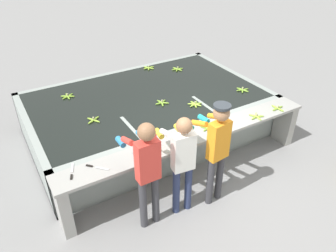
{
  "coord_description": "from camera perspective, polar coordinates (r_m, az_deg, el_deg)",
  "views": [
    {
      "loc": [
        -2.6,
        -3.33,
        3.87
      ],
      "look_at": [
        0.0,
        1.04,
        0.62
      ],
      "focal_mm": 35.0,
      "sensor_mm": 36.0,
      "label": 1
    }
  ],
  "objects": [
    {
      "name": "wash_tank",
      "position": [
        6.77,
        -3.66,
        2.01
      ],
      "size": [
        4.61,
        2.89,
        0.88
      ],
      "color": "gray",
      "rests_on": "ground"
    },
    {
      "name": "banana_bunch_floating_3",
      "position": [
        6.89,
        12.85,
        6.17
      ],
      "size": [
        0.28,
        0.28,
        0.08
      ],
      "color": "#75A333",
      "rests_on": "wash_tank"
    },
    {
      "name": "banana_bunch_ledge_0",
      "position": [
        6.37,
        18.55,
        2.96
      ],
      "size": [
        0.28,
        0.28,
        0.08
      ],
      "color": "#8CB738",
      "rests_on": "work_ledge"
    },
    {
      "name": "ground_plane",
      "position": [
        5.73,
        5.42,
        -10.07
      ],
      "size": [
        80.0,
        80.0,
        0.0
      ],
      "primitive_type": "plane",
      "color": "gray",
      "rests_on": "ground"
    },
    {
      "name": "banana_bunch_ledge_2",
      "position": [
        5.52,
        7.09,
        -0.27
      ],
      "size": [
        0.28,
        0.28,
        0.08
      ],
      "color": "#8CB738",
      "rests_on": "work_ledge"
    },
    {
      "name": "knife_1",
      "position": [
        4.74,
        -16.43,
        -7.95
      ],
      "size": [
        0.15,
        0.34,
        0.02
      ],
      "color": "silver",
      "rests_on": "work_ledge"
    },
    {
      "name": "banana_bunch_floating_6",
      "position": [
        6.76,
        -17.07,
        4.97
      ],
      "size": [
        0.26,
        0.28,
        0.08
      ],
      "color": "#7FAD33",
      "rests_on": "wash_tank"
    },
    {
      "name": "banana_bunch_floating_1",
      "position": [
        6.2,
        4.72,
        3.81
      ],
      "size": [
        0.28,
        0.28,
        0.08
      ],
      "color": "#93BC3D",
      "rests_on": "wash_tank"
    },
    {
      "name": "knife_0",
      "position": [
        4.78,
        -12.79,
        -6.93
      ],
      "size": [
        0.26,
        0.27,
        0.02
      ],
      "color": "silver",
      "rests_on": "work_ledge"
    },
    {
      "name": "worker_2",
      "position": [
        4.83,
        8.47,
        -3.23
      ],
      "size": [
        0.46,
        0.74,
        1.75
      ],
      "color": "#38383D",
      "rests_on": "ground"
    },
    {
      "name": "banana_bunch_floating_4",
      "position": [
        7.79,
        -3.38,
        10.1
      ],
      "size": [
        0.28,
        0.26,
        0.08
      ],
      "color": "#8CB738",
      "rests_on": "wash_tank"
    },
    {
      "name": "banana_bunch_floating_5",
      "position": [
        5.83,
        -12.84,
        1.03
      ],
      "size": [
        0.26,
        0.26,
        0.08
      ],
      "color": "#8CB738",
      "rests_on": "wash_tank"
    },
    {
      "name": "worker_1",
      "position": [
        4.66,
        2.48,
        -5.48
      ],
      "size": [
        0.46,
        0.73,
        1.67
      ],
      "color": "navy",
      "rests_on": "ground"
    },
    {
      "name": "worker_0",
      "position": [
        4.42,
        -3.7,
        -7.03
      ],
      "size": [
        0.4,
        0.72,
        1.75
      ],
      "color": "#38383D",
      "rests_on": "ground"
    },
    {
      "name": "work_ledge",
      "position": [
        5.47,
        4.39,
        -3.85
      ],
      "size": [
        4.61,
        0.45,
        0.88
      ],
      "color": "#9E9E99",
      "rests_on": "ground"
    },
    {
      "name": "banana_bunch_floating_0",
      "position": [
        6.23,
        -1.06,
        4.09
      ],
      "size": [
        0.27,
        0.28,
        0.08
      ],
      "color": "#75A333",
      "rests_on": "wash_tank"
    },
    {
      "name": "banana_bunch_floating_2",
      "position": [
        7.71,
        1.65,
        9.89
      ],
      "size": [
        0.28,
        0.28,
        0.08
      ],
      "color": "#7FAD33",
      "rests_on": "wash_tank"
    },
    {
      "name": "banana_bunch_ledge_1",
      "position": [
        5.99,
        15.14,
        1.62
      ],
      "size": [
        0.28,
        0.27,
        0.08
      ],
      "color": "#93BC3D",
      "rests_on": "work_ledge"
    }
  ]
}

